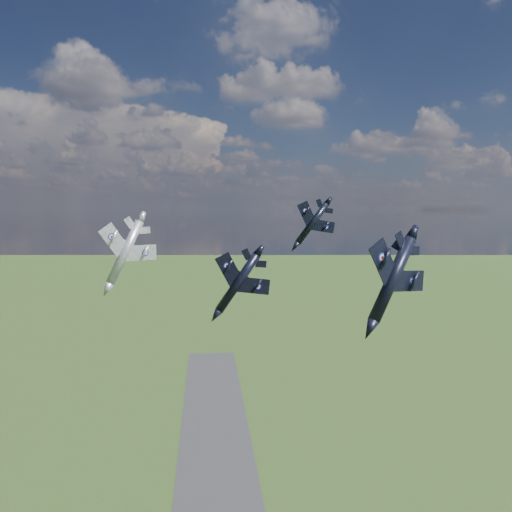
{
  "coord_description": "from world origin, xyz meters",
  "views": [
    {
      "loc": [
        -3.21,
        -58.49,
        89.98
      ],
      "look_at": [
        4.52,
        17.29,
        82.95
      ],
      "focal_mm": 35.0,
      "sensor_mm": 36.0,
      "label": 1
    }
  ],
  "objects_px": {
    "jet_right_navy": "(392,279)",
    "jet_high_navy": "(312,223)",
    "jet_left_silver": "(125,252)",
    "jet_lead_navy": "(238,283)"
  },
  "relations": [
    {
      "from": "jet_lead_navy",
      "to": "jet_high_navy",
      "type": "distance_m",
      "value": 21.19
    },
    {
      "from": "jet_lead_navy",
      "to": "jet_right_navy",
      "type": "distance_m",
      "value": 31.28
    },
    {
      "from": "jet_high_navy",
      "to": "jet_left_silver",
      "type": "height_order",
      "value": "jet_high_navy"
    },
    {
      "from": "jet_lead_navy",
      "to": "jet_right_navy",
      "type": "relative_size",
      "value": 1.08
    },
    {
      "from": "jet_right_navy",
      "to": "jet_high_navy",
      "type": "xyz_separation_m",
      "value": [
        -0.0,
        39.92,
        4.82
      ]
    },
    {
      "from": "jet_right_navy",
      "to": "jet_lead_navy",
      "type": "bearing_deg",
      "value": 93.12
    },
    {
      "from": "jet_right_navy",
      "to": "jet_left_silver",
      "type": "relative_size",
      "value": 0.86
    },
    {
      "from": "jet_lead_navy",
      "to": "jet_left_silver",
      "type": "xyz_separation_m",
      "value": [
        -18.44,
        6.85,
        4.42
      ]
    },
    {
      "from": "jet_lead_navy",
      "to": "jet_high_navy",
      "type": "height_order",
      "value": "jet_high_navy"
    },
    {
      "from": "jet_right_navy",
      "to": "jet_left_silver",
      "type": "xyz_separation_m",
      "value": [
        -32.98,
        34.23,
        0.27
      ]
    }
  ]
}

